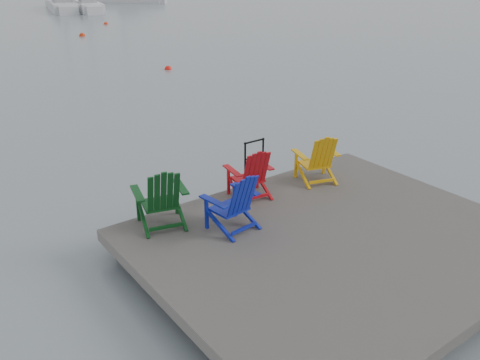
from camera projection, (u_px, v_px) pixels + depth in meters
ground at (333, 263)px, 8.36m from camera, size 400.00×400.00×0.00m
dock at (334, 245)px, 8.22m from camera, size 6.00×5.00×1.40m
handrail at (254, 158)px, 9.87m from camera, size 0.48×0.04×0.90m
chair_green at (161, 197)px, 8.27m from camera, size 0.99×0.94×1.07m
chair_blue at (234, 201)px, 8.19m from camera, size 0.87×0.81×1.01m
chair_red at (251, 173)px, 9.30m from camera, size 0.86×0.81×0.98m
chair_yellow at (318, 158)px, 9.96m from camera, size 0.95×0.90×1.00m
sailboat_near at (88, 7)px, 47.17m from camera, size 3.50×7.69×10.41m
sailboat_mid at (62, 6)px, 47.77m from camera, size 4.19×9.23×12.27m
sailboat_far at (125, 0)px, 55.04m from camera, size 7.43×6.47×10.92m
buoy_a at (168, 69)px, 22.73m from camera, size 0.32×0.32×0.32m
buoy_c at (82, 36)px, 32.24m from camera, size 0.39×0.39×0.39m
buoy_d at (106, 24)px, 37.92m from camera, size 0.33×0.33×0.33m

